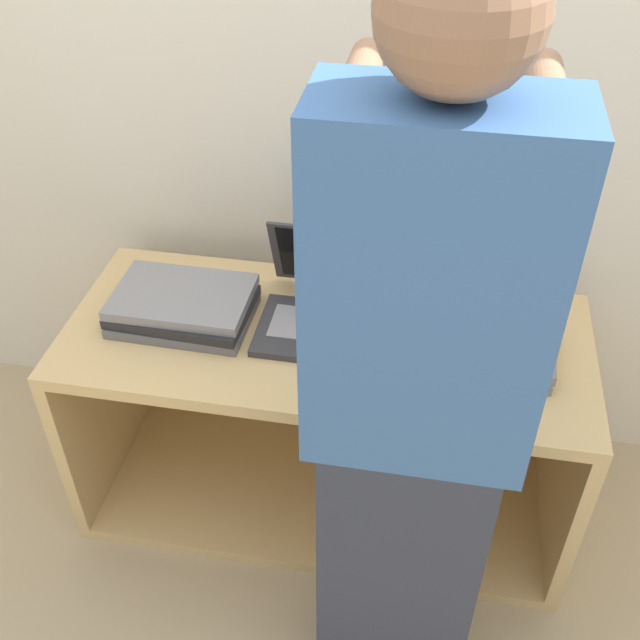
# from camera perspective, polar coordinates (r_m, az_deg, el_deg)

# --- Properties ---
(ground_plane) EXTENTS (12.00, 12.00, 0.00)m
(ground_plane) POSITION_cam_1_polar(r_m,az_deg,el_deg) (2.26, -0.98, -18.68)
(ground_plane) COLOR tan
(wall_back) EXTENTS (8.00, 0.05, 2.40)m
(wall_back) POSITION_cam_1_polar(r_m,az_deg,el_deg) (2.02, 2.58, 18.47)
(wall_back) COLOR silver
(wall_back) RESTS_ON ground_plane
(cart) EXTENTS (1.38, 0.59, 0.65)m
(cart) POSITION_cam_1_polar(r_m,az_deg,el_deg) (2.23, 0.72, -6.37)
(cart) COLOR tan
(cart) RESTS_ON ground_plane
(laptop_open) EXTENTS (0.36, 0.34, 0.25)m
(laptop_open) POSITION_cam_1_polar(r_m,az_deg,el_deg) (1.97, 0.74, 1.04)
(laptop_open) COLOR #333338
(laptop_open) RESTS_ON cart
(laptop_stack_left) EXTENTS (0.37, 0.26, 0.08)m
(laptop_stack_left) POSITION_cam_1_polar(r_m,az_deg,el_deg) (2.02, -10.39, 1.04)
(laptop_stack_left) COLOR slate
(laptop_stack_left) RESTS_ON cart
(laptop_stack_right) EXTENTS (0.39, 0.27, 0.08)m
(laptop_stack_right) POSITION_cam_1_polar(r_m,az_deg,el_deg) (1.92, 11.98, -1.46)
(laptop_stack_right) COLOR gray
(laptop_stack_right) RESTS_ON cart
(person) EXTENTS (0.40, 0.53, 1.74)m
(person) POSITION_cam_1_polar(r_m,az_deg,el_deg) (1.43, 7.21, -7.49)
(person) COLOR #2D3342
(person) RESTS_ON ground_plane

